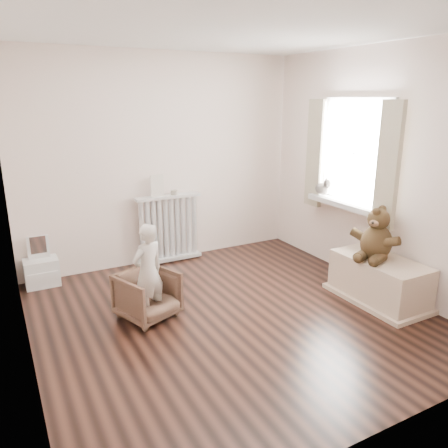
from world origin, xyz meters
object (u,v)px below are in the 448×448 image
radiator (169,233)px  toy_bench (379,282)px  plush_cat (323,187)px  toy_vanity (41,262)px  child (148,272)px  armchair (148,295)px  teddy_bear (377,239)px

radiator → toy_bench: size_ratio=0.90×
plush_cat → toy_vanity: bearing=-176.8°
child → plush_cat: plush_cat is taller
armchair → child: child is taller
toy_vanity → plush_cat: bearing=-16.5°
armchair → teddy_bear: bearing=-39.6°
toy_vanity → armchair: 1.53m
armchair → plush_cat: plush_cat is taller
radiator → teddy_bear: bearing=-54.6°
child → plush_cat: size_ratio=3.58×
child → teddy_bear: child is taller
toy_bench → plush_cat: 1.39m
toy_vanity → toy_bench: toy_vanity is taller
teddy_bear → radiator: bearing=105.1°
teddy_bear → toy_bench: bearing=-63.2°
toy_vanity → plush_cat: (3.21, -0.95, 0.72)m
radiator → armchair: size_ratio=1.73×
radiator → toy_vanity: size_ratio=1.53×
armchair → plush_cat: size_ratio=1.94×
toy_bench → teddy_bear: 0.47m
radiator → armchair: 1.52m
toy_vanity → teddy_bear: teddy_bear is taller
toy_vanity → plush_cat: size_ratio=2.19×
toy_vanity → child: size_ratio=0.61×
toy_vanity → plush_cat: plush_cat is taller
child → teddy_bear: (2.20, -0.69, 0.18)m
armchair → toy_bench: 2.38m
child → toy_vanity: bearing=-79.7°
armchair → child: size_ratio=0.54×
armchair → child: 0.26m
radiator → toy_vanity: 1.56m
armchair → teddy_bear: teddy_bear is taller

